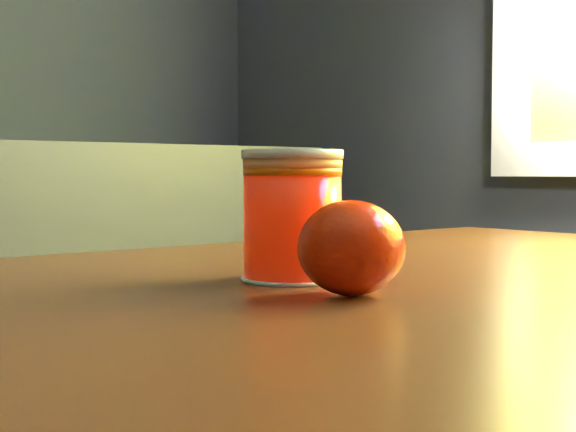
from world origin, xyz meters
TOP-DOWN VIEW (x-y plane):
  - table at (0.97, 0.26)m, footprint 1.06×0.77m
  - juice_glass at (0.87, 0.31)m, footprint 0.08×0.08m
  - orange_front at (0.86, 0.22)m, footprint 0.09×0.09m
  - orange_back at (0.93, 0.32)m, footprint 0.08×0.08m

SIDE VIEW (x-z plane):
  - table at x=0.97m, z-range 0.28..1.05m
  - orange_back at x=0.93m, z-range 0.76..0.82m
  - orange_front at x=0.86m, z-range 0.76..0.83m
  - juice_glass at x=0.87m, z-range 0.76..0.86m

